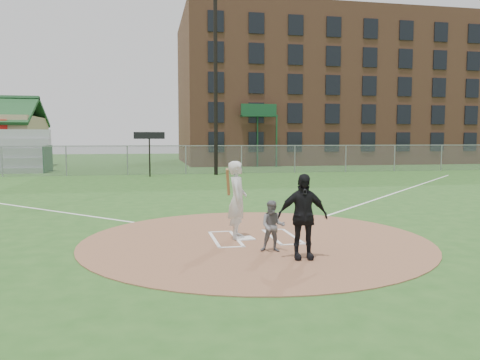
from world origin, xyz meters
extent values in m
plane|color=#27531C|center=(0.00, 0.00, 0.00)|extent=(140.00, 140.00, 0.00)
cylinder|color=#916144|center=(0.00, 0.00, 0.01)|extent=(8.40, 8.40, 0.02)
cube|color=white|center=(-0.25, 0.07, 0.03)|extent=(0.46, 0.46, 0.03)
cube|color=white|center=(9.00, 9.00, 0.01)|extent=(17.04, 17.04, 0.01)
imported|color=slate|center=(0.08, -1.31, 0.58)|extent=(0.64, 0.56, 1.12)
imported|color=black|center=(0.52, -2.01, 0.89)|extent=(1.06, 0.54, 1.75)
cube|color=white|center=(-1.00, 0.15, 0.03)|extent=(0.08, 1.80, 0.01)
cube|color=white|center=(-0.45, 0.15, 0.03)|extent=(0.08, 1.80, 0.01)
cube|color=white|center=(-0.72, 1.05, 0.03)|extent=(0.62, 0.08, 0.01)
cube|color=white|center=(-0.72, -0.75, 0.03)|extent=(0.62, 0.08, 0.01)
cube|color=white|center=(1.00, 0.15, 0.03)|extent=(0.08, 1.80, 0.01)
cube|color=white|center=(0.45, 0.15, 0.03)|extent=(0.08, 1.80, 0.01)
cube|color=white|center=(0.72, 1.05, 0.03)|extent=(0.62, 0.08, 0.01)
cube|color=white|center=(0.72, -0.75, 0.03)|extent=(0.62, 0.08, 0.01)
imported|color=silver|center=(-0.41, 0.21, 0.97)|extent=(0.63, 0.79, 1.91)
cylinder|color=brown|center=(-0.71, -0.19, 1.45)|extent=(0.21, 0.60, 0.70)
cube|color=slate|center=(0.00, 22.00, 1.00)|extent=(56.00, 0.03, 2.00)
cube|color=gray|center=(0.00, 22.00, 2.00)|extent=(56.00, 0.06, 0.06)
cube|color=gray|center=(0.00, 22.00, 1.00)|extent=(56.08, 0.08, 2.00)
cube|color=#194728|center=(-10.00, 26.20, 1.00)|extent=(0.08, 3.20, 2.00)
cube|color=brown|center=(16.00, 38.00, 7.50)|extent=(30.00, 16.00, 15.00)
cube|color=black|center=(15.90, 29.94, 7.40)|extent=(26.60, 0.10, 12.20)
cube|color=#194728|center=(7.00, 29.34, 4.50)|extent=(3.20, 1.00, 0.15)
cube|color=#194728|center=(7.00, 29.84, 2.25)|extent=(0.12, 0.12, 4.50)
cube|color=#194728|center=(8.50, 28.89, 2.25)|extent=(0.12, 0.12, 4.50)
cube|color=#194728|center=(7.00, 29.34, 5.05)|extent=(3.20, 0.08, 1.00)
cylinder|color=black|center=(2.00, 21.00, 6.00)|extent=(0.26, 0.26, 12.00)
cylinder|color=black|center=(-2.50, 20.20, 1.30)|extent=(0.10, 0.10, 2.60)
cube|color=black|center=(-2.50, 20.20, 2.70)|extent=(2.00, 0.10, 0.45)
camera|label=1|loc=(-2.52, -10.99, 2.46)|focal=35.00mm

